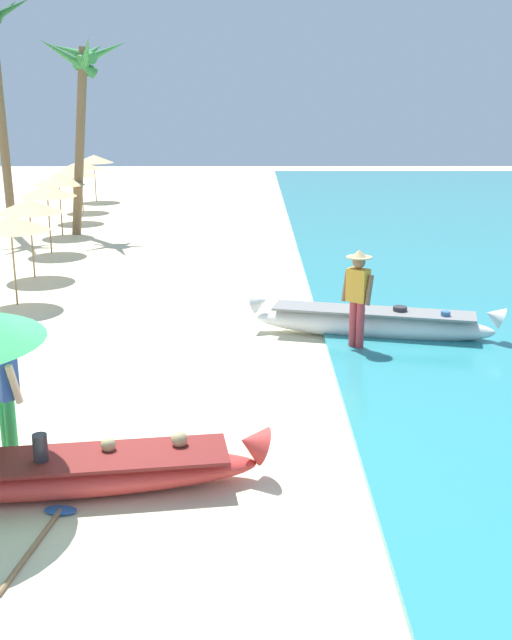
# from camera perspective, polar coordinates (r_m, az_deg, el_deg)

# --- Properties ---
(ground_plane) EXTENTS (80.00, 80.00, 0.00)m
(ground_plane) POSITION_cam_1_polar(r_m,az_deg,el_deg) (10.24, -9.98, -8.98)
(ground_plane) COLOR beige
(boat_red_foreground) EXTENTS (4.64, 1.37, 0.75)m
(boat_red_foreground) POSITION_cam_1_polar(r_m,az_deg,el_deg) (9.11, -13.80, -10.80)
(boat_red_foreground) COLOR red
(boat_red_foreground) RESTS_ON ground
(boat_white_midground) EXTENTS (4.60, 1.66, 0.81)m
(boat_white_midground) POSITION_cam_1_polar(r_m,az_deg,el_deg) (14.37, 8.53, -0.22)
(boat_white_midground) COLOR white
(boat_white_midground) RESTS_ON ground
(person_vendor_hatted) EXTENTS (0.55, 0.49, 1.81)m
(person_vendor_hatted) POSITION_cam_1_polar(r_m,az_deg,el_deg) (13.38, 7.46, 1.94)
(person_vendor_hatted) COLOR #B2383D
(person_vendor_hatted) RESTS_ON ground
(person_tourist_customer) EXTENTS (0.51, 0.54, 1.63)m
(person_tourist_customer) POSITION_cam_1_polar(r_m,az_deg,el_deg) (9.73, -17.89, -5.03)
(person_tourist_customer) COLOR green
(person_tourist_customer) RESTS_ON ground
(parasol_row_0) EXTENTS (1.60, 1.60, 1.91)m
(parasol_row_0) POSITION_cam_1_polar(r_m,az_deg,el_deg) (17.00, -17.54, 6.76)
(parasol_row_0) COLOR #8E6B47
(parasol_row_0) RESTS_ON ground
(parasol_row_1) EXTENTS (1.60, 1.60, 1.91)m
(parasol_row_1) POSITION_cam_1_polar(r_m,az_deg,el_deg) (19.55, -16.28, 8.02)
(parasol_row_1) COLOR #8E6B47
(parasol_row_1) RESTS_ON ground
(parasol_row_2) EXTENTS (1.60, 1.60, 1.91)m
(parasol_row_2) POSITION_cam_1_polar(r_m,az_deg,el_deg) (22.54, -15.05, 9.11)
(parasol_row_2) COLOR #8E6B47
(parasol_row_2) RESTS_ON ground
(parasol_row_3) EXTENTS (1.60, 1.60, 1.91)m
(parasol_row_3) POSITION_cam_1_polar(r_m,az_deg,el_deg) (25.38, -14.24, 9.91)
(parasol_row_3) COLOR #8E6B47
(parasol_row_3) RESTS_ON ground
(parasol_row_4) EXTENTS (1.60, 1.60, 1.91)m
(parasol_row_4) POSITION_cam_1_polar(r_m,az_deg,el_deg) (28.11, -13.29, 10.54)
(parasol_row_4) COLOR #8E6B47
(parasol_row_4) RESTS_ON ground
(parasol_row_5) EXTENTS (1.60, 1.60, 1.91)m
(parasol_row_5) POSITION_cam_1_polar(r_m,az_deg,el_deg) (30.63, -12.73, 11.01)
(parasol_row_5) COLOR #8E6B47
(parasol_row_5) RESTS_ON ground
(parasol_row_6) EXTENTS (1.60, 1.60, 1.91)m
(parasol_row_6) POSITION_cam_1_polar(r_m,az_deg,el_deg) (33.48, -11.78, 11.47)
(parasol_row_6) COLOR #8E6B47
(parasol_row_6) RESTS_ON ground
(palm_tree_far_behind) EXTENTS (2.67, 2.54, 6.03)m
(palm_tree_far_behind) POSITION_cam_1_polar(r_m,az_deg,el_deg) (25.21, -12.63, 16.77)
(palm_tree_far_behind) COLOR brown
(palm_tree_far_behind) RESTS_ON ground
(paddle) EXTENTS (0.43, 1.59, 0.05)m
(paddle) POSITION_cam_1_polar(r_m,az_deg,el_deg) (8.47, -15.31, -14.83)
(paddle) COLOR #8E6B47
(paddle) RESTS_ON ground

